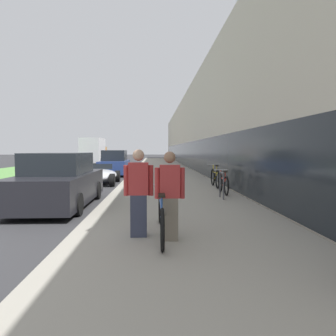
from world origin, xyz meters
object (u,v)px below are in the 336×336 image
(person_bystander, at_px, (139,193))
(moving_truck, at_px, (94,151))
(bike_rack_hoop, at_px, (222,182))
(person_rider, at_px, (170,196))
(cruiser_bike_middle, at_px, (215,178))
(parked_sedan_far, at_px, (115,164))
(cruiser_bike_nearest, at_px, (223,184))
(parked_sedan_curbside, at_px, (59,182))
(vintage_roadster_curbside, at_px, (99,176))
(tandem_bicycle, at_px, (161,215))

(person_bystander, relative_size, moving_truck, 0.24)
(bike_rack_hoop, bearing_deg, person_rider, -111.71)
(cruiser_bike_middle, relative_size, parked_sedan_far, 0.42)
(person_rider, relative_size, cruiser_bike_nearest, 0.92)
(cruiser_bike_nearest, height_order, parked_sedan_curbside, parked_sedan_curbside)
(bike_rack_hoop, distance_m, parked_sedan_curbside, 5.01)
(person_rider, distance_m, parked_sedan_curbside, 5.21)
(person_bystander, xyz_separation_m, bike_rack_hoop, (2.45, 4.52, -0.27))
(bike_rack_hoop, xyz_separation_m, vintage_roadster_curbside, (-4.86, 5.74, -0.22))
(person_bystander, bearing_deg, cruiser_bike_nearest, 64.02)
(person_rider, xyz_separation_m, person_bystander, (-0.55, 0.27, 0.02))
(parked_sedan_curbside, bearing_deg, cruiser_bike_middle, 34.86)
(cruiser_bike_nearest, bearing_deg, bike_rack_hoop, -104.43)
(parked_sedan_curbside, bearing_deg, bike_rack_hoop, 6.70)
(person_bystander, bearing_deg, vintage_roadster_curbside, 103.23)
(parked_sedan_far, bearing_deg, vintage_roadster_curbside, -90.92)
(person_bystander, height_order, vintage_roadster_curbside, person_bystander)
(person_bystander, relative_size, vintage_roadster_curbside, 0.41)
(parked_sedan_far, bearing_deg, cruiser_bike_nearest, -63.96)
(person_bystander, distance_m, vintage_roadster_curbside, 10.55)
(parked_sedan_curbside, bearing_deg, person_bystander, -57.27)
(vintage_roadster_curbside, bearing_deg, person_bystander, -76.77)
(moving_truck, bearing_deg, cruiser_bike_nearest, -70.72)
(vintage_roadster_curbside, bearing_deg, parked_sedan_curbside, -91.05)
(bike_rack_hoop, bearing_deg, vintage_roadster_curbside, 130.26)
(person_bystander, height_order, cruiser_bike_middle, person_bystander)
(cruiser_bike_middle, distance_m, moving_truck, 26.70)
(cruiser_bike_middle, distance_m, parked_sedan_far, 9.75)
(parked_sedan_curbside, distance_m, parked_sedan_far, 12.01)
(bike_rack_hoop, distance_m, cruiser_bike_nearest, 1.13)
(vintage_roadster_curbside, relative_size, moving_truck, 0.59)
(person_bystander, relative_size, parked_sedan_far, 0.37)
(cruiser_bike_nearest, height_order, cruiser_bike_middle, cruiser_bike_middle)
(person_rider, height_order, person_bystander, person_bystander)
(bike_rack_hoop, relative_size, parked_sedan_far, 0.20)
(cruiser_bike_nearest, height_order, parked_sedan_far, parked_sedan_far)
(cruiser_bike_middle, relative_size, parked_sedan_curbside, 0.37)
(cruiser_bike_nearest, xyz_separation_m, parked_sedan_far, (-5.05, 10.34, 0.25))
(moving_truck, bearing_deg, vintage_roadster_curbside, -79.10)
(vintage_roadster_curbside, height_order, parked_sedan_far, parked_sedan_far)
(person_bystander, relative_size, cruiser_bike_nearest, 0.94)
(tandem_bicycle, distance_m, moving_truck, 33.30)
(bike_rack_hoop, relative_size, cruiser_bike_middle, 0.47)
(tandem_bicycle, xyz_separation_m, parked_sedan_curbside, (-2.93, 3.86, 0.23))
(vintage_roadster_curbside, bearing_deg, tandem_bicycle, -74.56)
(parked_sedan_curbside, height_order, parked_sedan_far, parked_sedan_far)
(cruiser_bike_middle, xyz_separation_m, parked_sedan_curbside, (-5.36, -3.73, 0.20))
(person_rider, bearing_deg, tandem_bicycle, 112.72)
(bike_rack_hoop, xyz_separation_m, cruiser_bike_nearest, (0.28, 1.08, -0.16))
(bike_rack_hoop, relative_size, cruiser_bike_nearest, 0.51)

